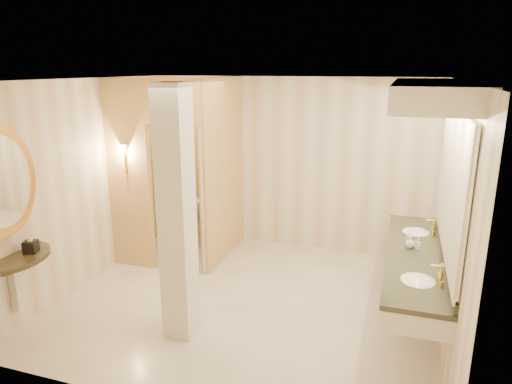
% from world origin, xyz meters
% --- Properties ---
extents(floor, '(4.50, 4.50, 0.00)m').
position_xyz_m(floor, '(0.00, 0.00, 0.00)').
color(floor, beige).
rests_on(floor, ground).
extents(ceiling, '(4.50, 4.50, 0.00)m').
position_xyz_m(ceiling, '(0.00, 0.00, 2.70)').
color(ceiling, white).
rests_on(ceiling, wall_back).
extents(wall_back, '(4.50, 0.02, 2.70)m').
position_xyz_m(wall_back, '(0.00, 2.00, 1.35)').
color(wall_back, silver).
rests_on(wall_back, floor).
extents(wall_front, '(4.50, 0.02, 2.70)m').
position_xyz_m(wall_front, '(0.00, -2.00, 1.35)').
color(wall_front, silver).
rests_on(wall_front, floor).
extents(wall_left, '(0.02, 4.00, 2.70)m').
position_xyz_m(wall_left, '(-2.25, 0.00, 1.35)').
color(wall_left, silver).
rests_on(wall_left, floor).
extents(wall_right, '(0.02, 4.00, 2.70)m').
position_xyz_m(wall_right, '(2.25, 0.00, 1.35)').
color(wall_right, silver).
rests_on(wall_right, floor).
extents(toilet_closet, '(1.50, 1.55, 2.70)m').
position_xyz_m(toilet_closet, '(-1.11, 0.97, 1.39)').
color(toilet_closet, '#F1CD7E').
rests_on(toilet_closet, floor).
extents(wall_sconce, '(0.14, 0.14, 0.42)m').
position_xyz_m(wall_sconce, '(-1.93, 0.43, 1.73)').
color(wall_sconce, gold).
rests_on(wall_sconce, toilet_closet).
extents(vanity, '(0.75, 2.76, 2.09)m').
position_xyz_m(vanity, '(1.98, 0.05, 1.63)').
color(vanity, silver).
rests_on(vanity, floor).
extents(console_shelf, '(0.93, 0.93, 1.91)m').
position_xyz_m(console_shelf, '(-2.21, -1.40, 1.34)').
color(console_shelf, black).
rests_on(console_shelf, floor).
extents(pillar, '(0.31, 0.31, 2.70)m').
position_xyz_m(pillar, '(-0.45, -0.91, 1.35)').
color(pillar, silver).
rests_on(pillar, floor).
extents(tissue_box, '(0.17, 0.17, 0.13)m').
position_xyz_m(tissue_box, '(-2.07, -1.24, 0.94)').
color(tissue_box, black).
rests_on(tissue_box, console_shelf).
extents(toilet, '(0.60, 0.88, 0.82)m').
position_xyz_m(toilet, '(-1.25, 1.72, 0.41)').
color(toilet, white).
rests_on(toilet, floor).
extents(soap_bottle_a, '(0.06, 0.06, 0.12)m').
position_xyz_m(soap_bottle_a, '(1.96, 0.17, 0.94)').
color(soap_bottle_a, beige).
rests_on(soap_bottle_a, vanity).
extents(soap_bottle_b, '(0.11, 0.11, 0.13)m').
position_xyz_m(soap_bottle_b, '(1.87, 0.17, 0.94)').
color(soap_bottle_b, silver).
rests_on(soap_bottle_b, vanity).
extents(soap_bottle_c, '(0.10, 0.10, 0.20)m').
position_xyz_m(soap_bottle_c, '(1.86, 0.20, 0.97)').
color(soap_bottle_c, '#C6B28C').
rests_on(soap_bottle_c, vanity).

